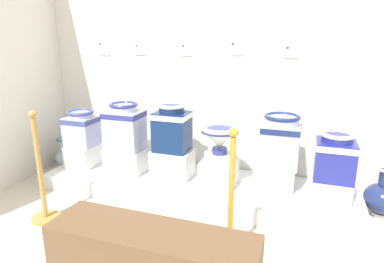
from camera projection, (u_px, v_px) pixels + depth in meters
wall_back at (210, 29)px, 3.31m from camera, size 3.92×0.06×3.15m
display_platform at (195, 186)px, 3.28m from camera, size 3.04×0.85×0.14m
plinth_block_rightmost at (84, 155)px, 3.61m from camera, size 0.28×0.34×0.23m
antique_toilet_rightmost at (81, 127)px, 3.53m from camera, size 0.31×0.28×0.38m
plinth_block_leftmost at (127, 160)px, 3.46m from camera, size 0.39×0.29×0.24m
antique_toilet_leftmost at (125, 126)px, 3.36m from camera, size 0.37×0.29×0.48m
plinth_block_broad_patterned at (173, 163)px, 3.32m from camera, size 0.39×0.28×0.27m
antique_toilet_broad_patterned at (172, 127)px, 3.22m from camera, size 0.33×0.29×0.47m
plinth_block_pale_glazed at (219, 172)px, 3.13m from camera, size 0.31×0.36×0.25m
antique_toilet_pale_glazed at (220, 139)px, 3.04m from camera, size 0.36×0.36×0.33m
plinth_block_squat_floral at (278, 176)px, 3.07m from camera, size 0.30×0.29×0.22m
antique_toilet_squat_floral at (281, 139)px, 2.97m from camera, size 0.34×0.32×0.47m
plinth_block_central_ornate at (331, 189)px, 2.85m from camera, size 0.30×0.35×0.19m
antique_toilet_central_ornate at (335, 155)px, 2.77m from camera, size 0.32×0.31×0.41m
info_placard_first at (104, 48)px, 3.72m from camera, size 0.14×0.01×0.16m
info_placard_second at (140, 49)px, 3.58m from camera, size 0.13×0.01×0.11m
info_placard_third at (186, 50)px, 3.41m from camera, size 0.12×0.01×0.12m
info_placard_fourth at (237, 48)px, 3.23m from camera, size 0.13×0.01×0.13m
info_placard_fifth at (292, 52)px, 3.07m from camera, size 0.14×0.01×0.12m
decorative_vase_corner at (66, 155)px, 3.92m from camera, size 0.25×0.25×0.36m
decorative_vase_companion at (383, 197)px, 2.83m from camera, size 0.30×0.30×0.44m
stanchion_post_near_left at (42, 187)px, 2.73m from camera, size 0.24×0.24×0.94m
stanchion_post_near_right at (230, 221)px, 2.25m from camera, size 0.25×0.25×0.94m
museum_bench at (152, 260)px, 1.98m from camera, size 1.26×0.36×0.40m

